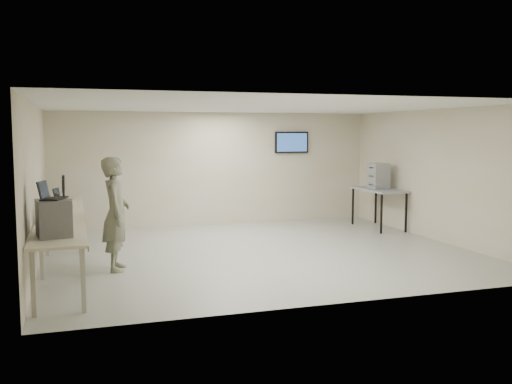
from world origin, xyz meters
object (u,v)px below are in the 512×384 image
object	(u,v)px
workbench	(62,218)
soldier	(116,214)
equipment_box	(54,218)
side_table	(379,192)

from	to	relation	value
workbench	soldier	bearing A→B (deg)	-36.69
workbench	equipment_box	distance (m)	2.24
workbench	side_table	distance (m)	7.40
workbench	side_table	bearing A→B (deg)	13.74
equipment_box	soldier	world-z (taller)	soldier
workbench	equipment_box	world-z (taller)	equipment_box
workbench	soldier	world-z (taller)	soldier
workbench	soldier	distance (m)	1.08
workbench	side_table	size ratio (longest dim) A/B	3.76
soldier	side_table	xyz separation A→B (m)	(6.32, 2.40, -0.07)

